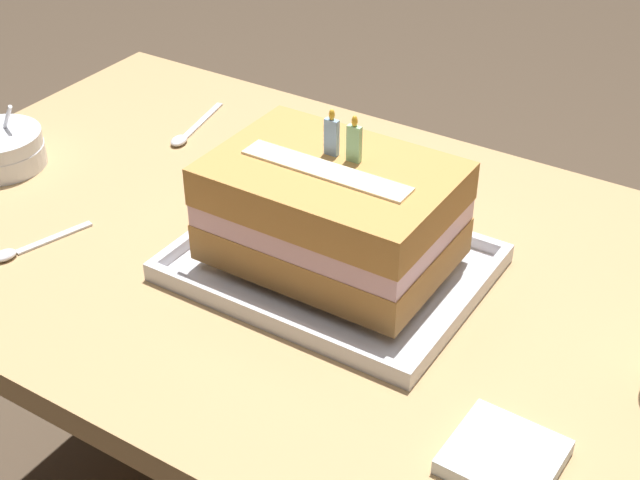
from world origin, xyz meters
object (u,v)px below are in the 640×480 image
bowl_stack (0,149)px  foil_tray (331,266)px  birthday_cake (332,211)px  serving_spoon_by_bowls (186,134)px  napkin_pile (504,457)px  serving_spoon_near_tray (20,250)px

bowl_stack → foil_tray: bearing=3.7°
birthday_cake → serving_spoon_by_bowls: size_ratio=1.74×
serving_spoon_by_bowls → napkin_pile: size_ratio=1.54×
bowl_stack → serving_spoon_by_bowls: bearing=51.2°
foil_tray → serving_spoon_by_bowls: foil_tray is taller
birthday_cake → foil_tray: bearing=-90.0°
birthday_cake → napkin_pile: bearing=-30.4°
serving_spoon_near_tray → napkin_pile: napkin_pile is taller
foil_tray → birthday_cake: bearing=90.0°
birthday_cake → bowl_stack: (-0.54, -0.03, -0.06)m
foil_tray → serving_spoon_near_tray: (-0.35, -0.18, -0.00)m
bowl_stack → serving_spoon_near_tray: size_ratio=0.94×
foil_tray → napkin_pile: (0.30, -0.18, 0.00)m
serving_spoon_by_bowls → napkin_pile: napkin_pile is taller
bowl_stack → serving_spoon_near_tray: bowl_stack is taller
foil_tray → napkin_pile: bearing=-30.4°
serving_spoon_by_bowls → birthday_cake: bearing=-25.5°
birthday_cake → serving_spoon_near_tray: 0.40m
bowl_stack → napkin_pile: size_ratio=1.22×
birthday_cake → serving_spoon_near_tray: size_ratio=2.07×
foil_tray → serving_spoon_near_tray: bearing=-153.2°
foil_tray → birthday_cake: birthday_cake is taller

